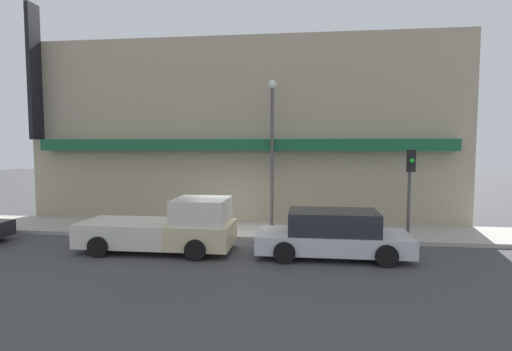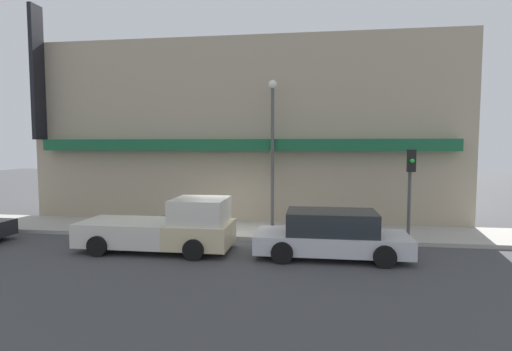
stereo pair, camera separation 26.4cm
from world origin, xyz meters
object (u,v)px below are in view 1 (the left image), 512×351
traffic_light (410,177)px  parked_car (333,234)px  pickup_truck (168,228)px  fire_hydrant (164,223)px  street_lamp (272,137)px

traffic_light → parked_car: bearing=-142.3°
pickup_truck → fire_hydrant: size_ratio=8.25×
parked_car → traffic_light: 4.01m
fire_hydrant → parked_car: bearing=-19.8°
fire_hydrant → traffic_light: (9.31, -0.08, 1.94)m
parked_car → street_lamp: 5.61m
parked_car → fire_hydrant: (-6.43, 2.31, -0.26)m
street_lamp → pickup_truck: bearing=-128.3°
parked_car → street_lamp: street_lamp is taller
parked_car → pickup_truck: bearing=178.2°
pickup_truck → traffic_light: (8.33, 2.23, 1.62)m
parked_car → traffic_light: size_ratio=1.48×
fire_hydrant → street_lamp: street_lamp is taller
fire_hydrant → street_lamp: bearing=22.3°
pickup_truck → parked_car: 5.45m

